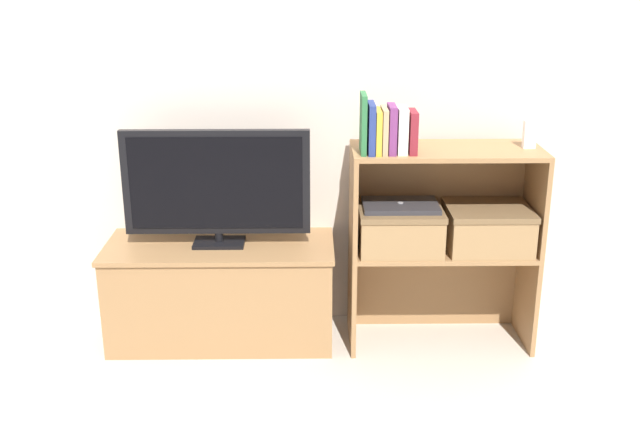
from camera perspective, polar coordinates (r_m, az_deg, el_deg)
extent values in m
plane|color=#BCB2A3|center=(3.28, 0.04, -11.00)|extent=(16.00, 16.00, 0.00)
cube|color=beige|center=(3.31, -0.06, 11.30)|extent=(10.00, 0.05, 2.40)
cube|color=olive|center=(3.39, -7.50, -6.08)|extent=(0.98, 0.40, 0.43)
cube|color=olive|center=(3.30, -7.67, -2.49)|extent=(1.00, 0.42, 0.02)
cube|color=black|center=(3.29, -7.68, -2.21)|extent=(0.22, 0.14, 0.02)
cylinder|color=black|center=(3.28, -7.70, -1.76)|extent=(0.04, 0.04, 0.04)
cube|color=black|center=(3.20, -7.89, 2.37)|extent=(0.80, 0.04, 0.45)
cube|color=black|center=(3.18, -7.93, 2.27)|extent=(0.73, 0.00, 0.40)
cube|color=olive|center=(3.34, 2.45, -6.17)|extent=(0.02, 0.34, 0.45)
cube|color=olive|center=(3.47, 15.43, -5.88)|extent=(0.02, 0.34, 0.45)
cube|color=olive|center=(3.52, 8.64, -4.97)|extent=(0.76, 0.02, 0.45)
cube|color=olive|center=(3.30, 9.26, -2.67)|extent=(0.76, 0.34, 0.02)
cube|color=olive|center=(3.17, 2.56, 1.12)|extent=(0.02, 0.34, 0.44)
cube|color=olive|center=(3.31, 16.09, 1.13)|extent=(0.02, 0.34, 0.44)
cube|color=olive|center=(3.37, 9.01, 1.96)|extent=(0.76, 0.02, 0.44)
cube|color=olive|center=(3.16, 9.67, 4.75)|extent=(0.76, 0.34, 0.02)
cube|color=#286638|center=(3.02, 3.31, 6.87)|extent=(0.02, 0.14, 0.24)
cube|color=navy|center=(3.03, 3.91, 6.52)|extent=(0.03, 0.15, 0.20)
cube|color=gold|center=(3.04, 4.43, 6.27)|extent=(0.02, 0.15, 0.18)
cube|color=tan|center=(3.04, 4.91, 6.33)|extent=(0.02, 0.15, 0.18)
cube|color=#6B2D66|center=(3.04, 5.49, 6.43)|extent=(0.03, 0.14, 0.19)
cube|color=silver|center=(3.04, 6.26, 6.34)|extent=(0.04, 0.13, 0.18)
cube|color=maroon|center=(3.05, 7.04, 6.21)|extent=(0.03, 0.13, 0.17)
cube|color=white|center=(3.23, 15.68, 5.82)|extent=(0.05, 0.04, 0.11)
cylinder|color=silver|center=(3.21, 15.79, 7.08)|extent=(0.01, 0.01, 0.03)
cube|color=#937047|center=(3.22, 6.08, -1.11)|extent=(0.35, 0.30, 0.18)
cube|color=brown|center=(3.19, 6.13, 0.25)|extent=(0.36, 0.31, 0.02)
cube|color=#937047|center=(3.28, 12.64, -1.06)|extent=(0.35, 0.30, 0.18)
cube|color=brown|center=(3.26, 12.74, 0.27)|extent=(0.36, 0.31, 0.02)
cube|color=#2D2D33|center=(3.19, 6.15, 0.62)|extent=(0.32, 0.22, 0.02)
cylinder|color=#99999E|center=(3.18, 6.15, 0.82)|extent=(0.02, 0.02, 0.00)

